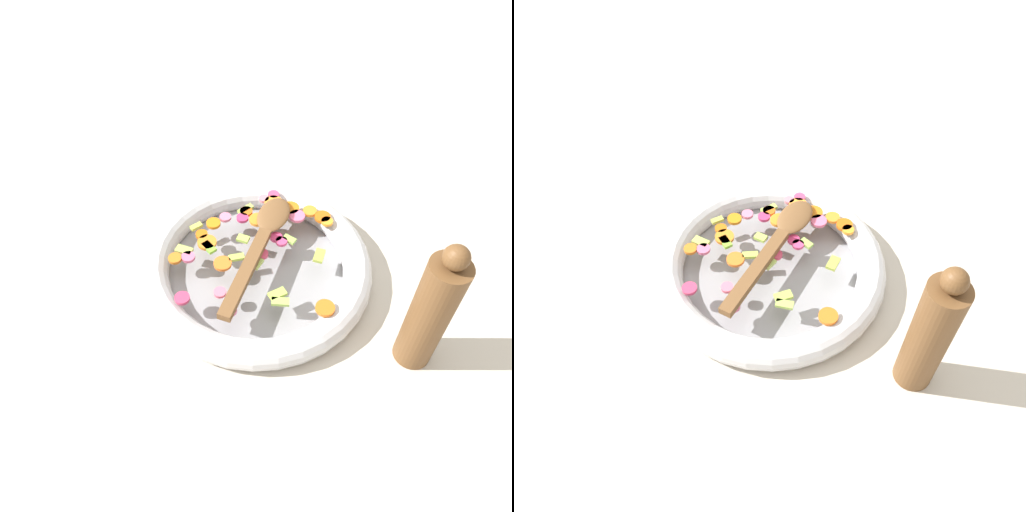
# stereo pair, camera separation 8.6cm
# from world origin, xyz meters

# --- Properties ---
(ground_plane) EXTENTS (4.00, 4.00, 0.00)m
(ground_plane) POSITION_xyz_m (0.00, 0.00, 0.00)
(ground_plane) COLOR beige
(skillet) EXTENTS (0.41, 0.41, 0.05)m
(skillet) POSITION_xyz_m (0.00, 0.00, 0.02)
(skillet) COLOR gray
(skillet) RESTS_ON ground_plane
(chopped_vegetables) EXTENTS (0.30, 0.31, 0.01)m
(chopped_vegetables) POSITION_xyz_m (-0.04, 0.01, 0.05)
(chopped_vegetables) COLOR orange
(chopped_vegetables) RESTS_ON skillet
(wooden_spoon) EXTENTS (0.27, 0.18, 0.01)m
(wooden_spoon) POSITION_xyz_m (-0.02, 0.01, 0.06)
(wooden_spoon) COLOR brown
(wooden_spoon) RESTS_ON chopped_vegetables
(pepper_mill) EXTENTS (0.06, 0.06, 0.25)m
(pepper_mill) POSITION_xyz_m (0.20, 0.22, 0.12)
(pepper_mill) COLOR brown
(pepper_mill) RESTS_ON ground_plane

